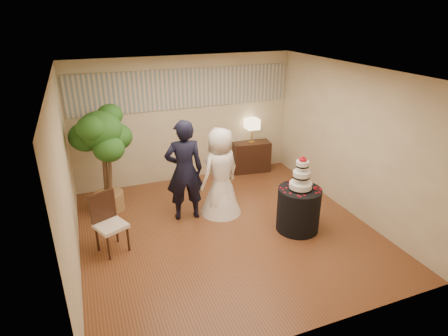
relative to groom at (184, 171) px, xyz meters
name	(u,v)px	position (x,y,z in m)	size (l,w,h in m)	color
floor	(227,230)	(0.55, -0.73, -0.96)	(5.00, 5.00, 0.00)	brown
ceiling	(227,72)	(0.55, -0.73, 1.84)	(5.00, 5.00, 0.00)	white
wall_back	(186,120)	(0.55, 1.77, 0.44)	(5.00, 0.06, 2.80)	beige
wall_front	(312,237)	(0.55, -3.23, 0.44)	(5.00, 0.06, 2.80)	beige
wall_left	(66,181)	(-1.95, -0.73, 0.44)	(0.06, 5.00, 2.80)	beige
wall_right	(350,141)	(3.05, -0.73, 0.44)	(0.06, 5.00, 2.80)	beige
mural_border	(185,89)	(0.55, 1.75, 1.14)	(4.90, 0.02, 0.85)	#A5A597
groom	(184,171)	(0.00, 0.00, 0.00)	(0.70, 0.46, 1.93)	black
bride	(221,172)	(0.69, -0.06, -0.11)	(0.84, 0.80, 1.71)	white
cake_table	(298,209)	(1.75, -1.14, -0.56)	(0.76, 0.76, 0.80)	black
wedding_cake	(302,173)	(1.75, -1.14, 0.14)	(0.40, 0.40, 0.61)	white
console	(251,157)	(2.09, 1.57, -0.59)	(0.89, 0.40, 0.74)	black
table_lamp	(252,131)	(2.09, 1.57, 0.07)	(0.29, 0.29, 0.58)	beige
ficus_tree	(104,160)	(-1.33, 0.83, 0.09)	(1.00, 1.00, 2.11)	#255A1C
side_chair	(111,224)	(-1.42, -0.62, -0.46)	(0.46, 0.48, 1.00)	black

